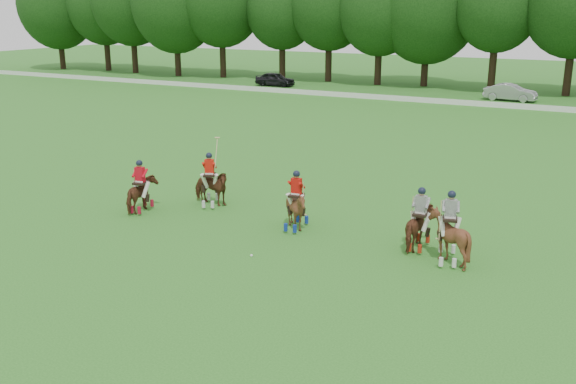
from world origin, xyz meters
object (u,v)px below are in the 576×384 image
at_px(car_left, 275,79).
at_px(polo_stripe_b, 449,236).
at_px(polo_ball, 251,255).
at_px(polo_red_c, 296,209).
at_px(car_mid, 510,92).
at_px(polo_red_a, 141,194).
at_px(polo_red_b, 210,187).
at_px(polo_stripe_a, 420,227).

bearing_deg(car_left, polo_stripe_b, -145.05).
bearing_deg(polo_ball, car_left, 117.43).
distance_m(polo_red_c, polo_ball, 3.20).
xyz_separation_m(car_mid, polo_red_a, (-8.03, -39.18, 0.02)).
bearing_deg(polo_red_b, polo_stripe_a, -5.60).
bearing_deg(polo_ball, polo_red_c, 88.33).
relative_size(car_left, polo_red_b, 1.48).
xyz_separation_m(polo_red_a, polo_ball, (6.35, -2.17, -0.70)).
distance_m(car_left, polo_red_b, 40.99).
relative_size(car_left, polo_stripe_b, 1.73).
height_order(polo_red_a, polo_stripe_b, polo_stripe_b).
distance_m(car_mid, polo_ball, 41.39).
xyz_separation_m(car_mid, polo_red_b, (-6.04, -37.25, 0.06)).
bearing_deg(polo_red_b, car_mid, 80.80).
bearing_deg(polo_red_c, polo_ball, -91.67).
bearing_deg(polo_red_c, polo_red_b, 167.51).
bearing_deg(polo_red_c, polo_stripe_b, -5.73).
distance_m(polo_red_a, polo_stripe_a, 11.07).
bearing_deg(polo_stripe_b, polo_stripe_a, 149.31).
height_order(car_left, polo_stripe_a, polo_stripe_a).
bearing_deg(polo_stripe_a, car_left, 124.42).
relative_size(car_mid, polo_stripe_a, 2.03).
height_order(polo_red_c, polo_ball, polo_red_c).
height_order(car_left, polo_red_a, polo_red_a).
relative_size(polo_red_a, polo_ball, 23.44).
distance_m(car_mid, polo_red_b, 37.74).
relative_size(car_left, polo_red_c, 1.85).
bearing_deg(polo_ball, polo_red_b, 136.77).
bearing_deg(polo_red_c, polo_stripe_a, 1.25).
xyz_separation_m(polo_red_b, polo_stripe_b, (10.17, -1.56, 0.07)).
distance_m(polo_red_b, polo_stripe_a, 9.08).
relative_size(car_left, polo_ball, 45.65).
distance_m(polo_red_b, polo_stripe_b, 10.29).
height_order(car_mid, polo_red_b, polo_red_b).
height_order(car_mid, polo_stripe_b, polo_stripe_b).
bearing_deg(polo_stripe_a, polo_ball, -145.54).
bearing_deg(car_left, polo_ball, -152.71).
bearing_deg(car_mid, polo_stripe_a, -171.34).
xyz_separation_m(car_mid, polo_stripe_b, (4.13, -38.81, 0.14)).
distance_m(polo_red_a, polo_red_b, 2.77).
bearing_deg(polo_red_a, car_left, 111.10).
xyz_separation_m(polo_stripe_a, polo_ball, (-4.68, -3.21, -0.72)).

